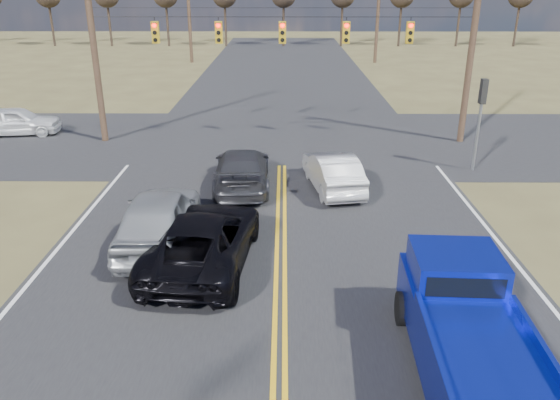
{
  "coord_description": "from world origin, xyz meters",
  "views": [
    {
      "loc": [
        0.09,
        -8.76,
        7.65
      ],
      "look_at": [
        -0.03,
        6.37,
        1.5
      ],
      "focal_mm": 35.0,
      "sensor_mm": 36.0,
      "label": 1
    }
  ],
  "objects_px": {
    "white_car_queue": "(333,171)",
    "cross_car_west": "(17,121)",
    "black_suv": "(204,239)",
    "dgrey_car_queue": "(242,169)",
    "pickup_truck": "(466,330)",
    "silver_suv": "(159,217)"
  },
  "relations": [
    {
      "from": "pickup_truck",
      "to": "black_suv",
      "type": "distance_m",
      "value": 7.57
    },
    {
      "from": "cross_car_west",
      "to": "black_suv",
      "type": "bearing_deg",
      "value": -148.11
    },
    {
      "from": "pickup_truck",
      "to": "black_suv",
      "type": "height_order",
      "value": "pickup_truck"
    },
    {
      "from": "silver_suv",
      "to": "black_suv",
      "type": "bearing_deg",
      "value": 138.58
    },
    {
      "from": "pickup_truck",
      "to": "cross_car_west",
      "type": "bearing_deg",
      "value": 136.69
    },
    {
      "from": "silver_suv",
      "to": "black_suv",
      "type": "distance_m",
      "value": 2.01
    },
    {
      "from": "pickup_truck",
      "to": "white_car_queue",
      "type": "bearing_deg",
      "value": 102.74
    },
    {
      "from": "pickup_truck",
      "to": "dgrey_car_queue",
      "type": "bearing_deg",
      "value": 119.22
    },
    {
      "from": "silver_suv",
      "to": "cross_car_west",
      "type": "distance_m",
      "value": 16.29
    },
    {
      "from": "white_car_queue",
      "to": "black_suv",
      "type": "bearing_deg",
      "value": 45.95
    },
    {
      "from": "silver_suv",
      "to": "pickup_truck",
      "type": "bearing_deg",
      "value": 140.58
    },
    {
      "from": "black_suv",
      "to": "white_car_queue",
      "type": "distance_m",
      "value": 7.38
    },
    {
      "from": "pickup_truck",
      "to": "silver_suv",
      "type": "relative_size",
      "value": 1.09
    },
    {
      "from": "white_car_queue",
      "to": "cross_car_west",
      "type": "height_order",
      "value": "cross_car_west"
    },
    {
      "from": "silver_suv",
      "to": "black_suv",
      "type": "relative_size",
      "value": 0.92
    },
    {
      "from": "cross_car_west",
      "to": "white_car_queue",
      "type": "bearing_deg",
      "value": -124.52
    },
    {
      "from": "pickup_truck",
      "to": "dgrey_car_queue",
      "type": "height_order",
      "value": "pickup_truck"
    },
    {
      "from": "silver_suv",
      "to": "cross_car_west",
      "type": "relative_size",
      "value": 1.21
    },
    {
      "from": "white_car_queue",
      "to": "dgrey_car_queue",
      "type": "xyz_separation_m",
      "value": [
        -3.54,
        0.23,
        0.02
      ]
    },
    {
      "from": "pickup_truck",
      "to": "dgrey_car_queue",
      "type": "relative_size",
      "value": 1.1
    },
    {
      "from": "black_suv",
      "to": "cross_car_west",
      "type": "bearing_deg",
      "value": -44.53
    },
    {
      "from": "black_suv",
      "to": "dgrey_car_queue",
      "type": "relative_size",
      "value": 1.09
    }
  ]
}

